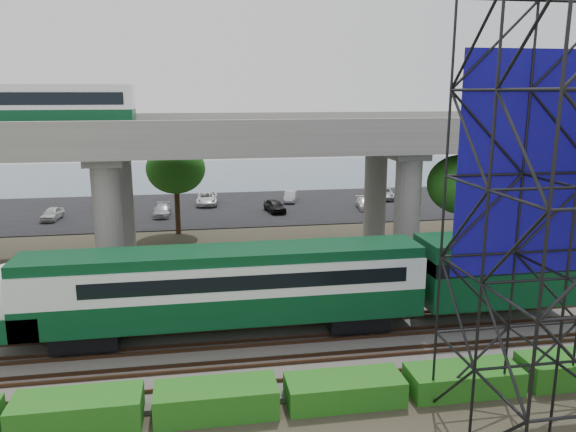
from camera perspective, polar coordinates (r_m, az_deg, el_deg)
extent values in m
plane|color=#474233|center=(26.87, 1.12, -13.87)|extent=(140.00, 140.00, 0.00)
cube|color=slate|center=(28.60, 0.36, -11.93)|extent=(90.00, 12.00, 0.20)
cube|color=black|center=(36.43, -1.97, -6.54)|extent=(90.00, 5.00, 0.08)
cube|color=black|center=(59.02, -5.03, 0.87)|extent=(90.00, 18.00, 0.08)
cube|color=#41596B|center=(80.65, -6.32, 3.97)|extent=(140.00, 40.00, 0.03)
cube|color=#472D1E|center=(24.38, 2.37, -16.08)|extent=(90.00, 0.08, 0.16)
cube|color=#472D1E|center=(25.62, 1.68, -14.56)|extent=(90.00, 0.08, 0.16)
cube|color=#472D1E|center=(26.11, 1.43, -14.01)|extent=(90.00, 0.08, 0.16)
cube|color=#472D1E|center=(27.38, 0.84, -12.68)|extent=(90.00, 0.08, 0.16)
cube|color=#472D1E|center=(27.88, 0.63, -12.20)|extent=(90.00, 0.08, 0.16)
cube|color=#472D1E|center=(29.18, 0.11, -11.03)|extent=(90.00, 0.08, 0.16)
cube|color=#472D1E|center=(29.68, -0.07, -10.61)|extent=(90.00, 0.08, 0.16)
cube|color=#472D1E|center=(30.99, -0.52, -9.57)|extent=(90.00, 0.08, 0.16)
cube|color=#472D1E|center=(31.51, -0.68, -9.19)|extent=(90.00, 0.08, 0.16)
cube|color=#472D1E|center=(32.83, -1.08, -8.27)|extent=(90.00, 0.08, 0.16)
cube|color=black|center=(28.43, -19.72, -11.31)|extent=(3.00, 2.20, 0.90)
cube|color=black|center=(29.02, 6.85, -10.12)|extent=(3.00, 2.20, 0.90)
cube|color=#083C1E|center=(27.54, -6.33, -8.80)|extent=(19.00, 3.00, 1.40)
cube|color=white|center=(27.05, -6.40, -5.94)|extent=(19.00, 3.00, 1.50)
cube|color=#083C1E|center=(26.75, -6.45, -3.91)|extent=(19.00, 2.60, 0.50)
cube|color=black|center=(27.10, -4.28, -5.75)|extent=(15.00, 3.06, 0.70)
ellipsoid|color=white|center=(28.40, -26.04, -7.45)|extent=(3.60, 3.00, 3.20)
cube|color=#083C1E|center=(28.76, -25.84, -9.42)|extent=(2.60, 3.00, 1.10)
cube|color=#083C1E|center=(31.18, 20.35, -5.02)|extent=(8.00, 3.00, 3.40)
cube|color=#9E9B93|center=(40.03, -3.13, 7.73)|extent=(80.00, 12.00, 1.20)
cube|color=#9E9B93|center=(34.25, -2.04, 8.86)|extent=(80.00, 0.50, 1.10)
cube|color=#9E9B93|center=(45.66, -3.98, 9.76)|extent=(80.00, 0.50, 1.10)
cylinder|color=#9E9B93|center=(37.40, -17.81, -0.33)|extent=(1.80, 1.80, 8.00)
cylinder|color=#9E9B93|center=(44.20, -16.58, 1.66)|extent=(1.80, 1.80, 8.00)
cube|color=#9E9B93|center=(40.23, -17.49, 5.91)|extent=(2.40, 9.00, 0.60)
cylinder|color=#9E9B93|center=(39.75, 12.02, 0.73)|extent=(1.80, 1.80, 8.00)
cylinder|color=#9E9B93|center=(46.20, 8.86, 2.50)|extent=(1.80, 1.80, 8.00)
cube|color=#9E9B93|center=(42.42, 10.52, 6.59)|extent=(2.40, 9.00, 0.60)
cylinder|color=#9E9B93|center=(54.60, 27.11, 2.80)|extent=(1.80, 1.80, 8.00)
cube|color=black|center=(40.90, -23.75, 8.14)|extent=(12.00, 2.50, 0.70)
cube|color=#083C1E|center=(40.86, -23.85, 9.26)|extent=(12.00, 2.50, 0.90)
cube|color=white|center=(40.83, -23.99, 10.79)|extent=(12.00, 2.50, 1.30)
cube|color=black|center=(40.83, -23.99, 10.86)|extent=(11.00, 2.56, 0.80)
cube|color=white|center=(40.83, -24.09, 11.91)|extent=(12.00, 2.40, 0.30)
cube|color=#130D90|center=(23.13, 25.90, 4.70)|extent=(8.10, 0.08, 8.25)
cube|color=#166316|center=(22.86, -20.59, -18.11)|extent=(4.60, 1.80, 1.20)
cube|color=#166316|center=(22.44, -7.30, -18.03)|extent=(4.60, 1.80, 1.15)
cube|color=#166316|center=(23.13, 5.76, -17.15)|extent=(4.60, 1.80, 1.03)
cube|color=#166316|center=(24.81, 17.40, -15.55)|extent=(4.60, 1.80, 1.01)
cube|color=#166316|center=(27.29, 27.08, -13.60)|extent=(4.60, 1.80, 1.12)
cylinder|color=#382314|center=(41.71, 17.04, -1.24)|extent=(0.44, 0.44, 4.80)
ellipsoid|color=#166316|center=(41.10, 17.33, 3.09)|extent=(4.94, 4.94, 4.18)
cylinder|color=#382314|center=(48.60, -11.18, 0.98)|extent=(0.44, 0.44, 4.80)
ellipsoid|color=#166316|center=(48.07, -11.34, 4.72)|extent=(4.94, 4.94, 4.18)
imported|color=beige|center=(57.35, -22.84, 0.21)|extent=(1.81, 3.61, 1.18)
imported|color=silver|center=(61.41, -18.27, 1.36)|extent=(2.03, 3.93, 1.23)
imported|color=#9C9DA3|center=(55.88, -12.66, 0.57)|extent=(1.64, 3.87, 1.11)
imported|color=silver|center=(60.69, -8.22, 1.77)|extent=(2.44, 4.80, 1.30)
imported|color=black|center=(56.33, -1.36, 1.05)|extent=(2.12, 3.93, 1.27)
imported|color=#A9ABB1|center=(61.57, 0.23, 1.99)|extent=(2.04, 3.67, 1.15)
imported|color=silver|center=(58.43, 7.85, 1.27)|extent=(2.01, 3.99, 1.11)
imported|color=#A8ACB0|center=(64.25, 9.71, 2.29)|extent=(2.97, 4.76, 1.23)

